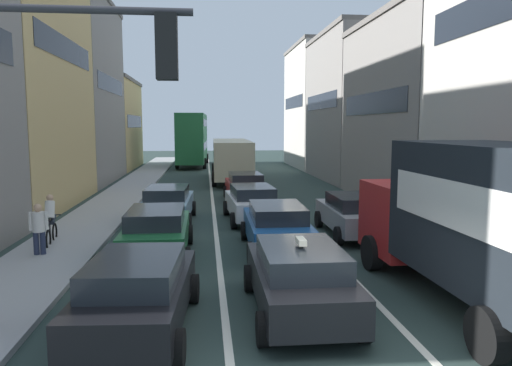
% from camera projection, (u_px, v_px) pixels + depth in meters
% --- Properties ---
extents(ground_plane, '(140.00, 140.00, 0.00)m').
position_uv_depth(ground_plane, '(331.00, 360.00, 8.17)').
color(ground_plane, '#2A3A35').
extents(sidewalk_left, '(2.60, 64.00, 0.14)m').
position_uv_depth(sidewalk_left, '(123.00, 195.00, 27.21)').
color(sidewalk_left, '#9E9E9E').
rests_on(sidewalk_left, ground).
extents(lane_stripe_left, '(0.16, 60.00, 0.01)m').
position_uv_depth(lane_stripe_left, '(212.00, 195.00, 27.74)').
color(lane_stripe_left, silver).
rests_on(lane_stripe_left, ground).
extents(lane_stripe_right, '(0.16, 60.00, 0.01)m').
position_uv_depth(lane_stripe_right, '(271.00, 194.00, 28.10)').
color(lane_stripe_right, silver).
rests_on(lane_stripe_right, ground).
extents(building_row_left, '(7.20, 43.90, 13.96)m').
position_uv_depth(building_row_left, '(21.00, 87.00, 26.42)').
color(building_row_left, gray).
rests_on(building_row_left, ground).
extents(building_row_right, '(7.20, 43.90, 13.75)m').
position_uv_depth(building_row_right, '(401.00, 95.00, 29.58)').
color(building_row_right, '#B2ADA3').
rests_on(building_row_right, ground).
extents(traffic_light_pole, '(3.58, 0.38, 5.50)m').
position_uv_depth(traffic_light_pole, '(20.00, 135.00, 6.27)').
color(traffic_light_pole, '#2D2D33').
rests_on(traffic_light_pole, ground).
extents(removalist_box_truck, '(2.84, 7.75, 3.58)m').
position_uv_depth(removalist_box_truck, '(478.00, 218.00, 10.29)').
color(removalist_box_truck, '#A51E1E').
rests_on(removalist_box_truck, ground).
extents(taxi_centre_lane_front, '(2.08, 4.31, 1.66)m').
position_uv_depth(taxi_centre_lane_front, '(299.00, 277.00, 10.06)').
color(taxi_centre_lane_front, black).
rests_on(taxi_centre_lane_front, ground).
extents(sedan_left_lane_front, '(2.29, 4.41, 1.49)m').
position_uv_depth(sedan_left_lane_front, '(138.00, 291.00, 9.21)').
color(sedan_left_lane_front, black).
rests_on(sedan_left_lane_front, ground).
extents(sedan_centre_lane_second, '(2.11, 4.32, 1.49)m').
position_uv_depth(sedan_centre_lane_second, '(277.00, 226.00, 15.27)').
color(sedan_centre_lane_second, '#194C8C').
rests_on(sedan_centre_lane_second, ground).
extents(wagon_left_lane_second, '(2.07, 4.31, 1.49)m').
position_uv_depth(wagon_left_lane_second, '(157.00, 231.00, 14.50)').
color(wagon_left_lane_second, '#19592D').
rests_on(wagon_left_lane_second, ground).
extents(hatchback_centre_lane_third, '(2.26, 4.39, 1.49)m').
position_uv_depth(hatchback_centre_lane_third, '(252.00, 202.00, 19.99)').
color(hatchback_centre_lane_third, silver).
rests_on(hatchback_centre_lane_third, ground).
extents(sedan_left_lane_third, '(2.20, 4.37, 1.49)m').
position_uv_depth(sedan_left_lane_third, '(168.00, 203.00, 19.67)').
color(sedan_left_lane_third, '#759EB7').
rests_on(sedan_left_lane_third, ground).
extents(coupe_centre_lane_fourth, '(2.17, 4.35, 1.49)m').
position_uv_depth(coupe_centre_lane_fourth, '(245.00, 186.00, 25.33)').
color(coupe_centre_lane_fourth, '#A51E1E').
rests_on(coupe_centre_lane_fourth, ground).
extents(sedan_right_lane_behind_truck, '(2.10, 4.32, 1.49)m').
position_uv_depth(sedan_right_lane_behind_truck, '(354.00, 214.00, 17.36)').
color(sedan_right_lane_behind_truck, gray).
rests_on(sedan_right_lane_behind_truck, ground).
extents(bus_mid_queue_primary, '(2.92, 10.54, 2.90)m').
position_uv_depth(bus_mid_queue_primary, '(231.00, 156.00, 34.57)').
color(bus_mid_queue_primary, '#BFB793').
rests_on(bus_mid_queue_primary, ground).
extents(bus_far_queue_secondary, '(3.08, 10.58, 5.06)m').
position_uv_depth(bus_far_queue_secondary, '(193.00, 137.00, 47.18)').
color(bus_far_queue_secondary, '#1E6033').
rests_on(bus_far_queue_secondary, ground).
extents(cyclist_on_sidewalk, '(0.50, 1.73, 1.72)m').
position_uv_depth(cyclist_on_sidewalk, '(51.00, 221.00, 15.74)').
color(cyclist_on_sidewalk, black).
rests_on(cyclist_on_sidewalk, ground).
extents(pedestrian_near_kerb, '(0.53, 0.34, 1.66)m').
position_uv_depth(pedestrian_near_kerb, '(39.00, 228.00, 14.26)').
color(pedestrian_near_kerb, '#262D47').
rests_on(pedestrian_near_kerb, ground).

